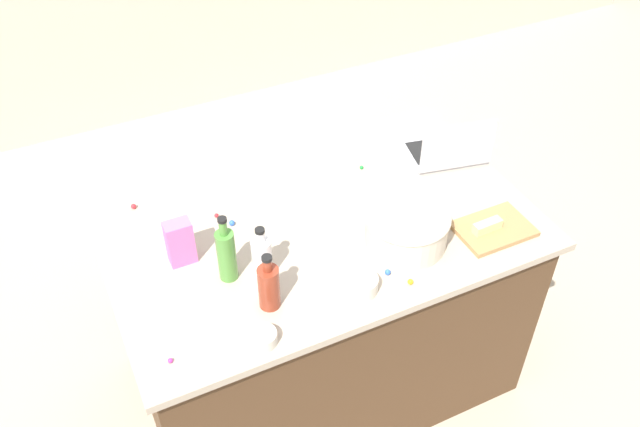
% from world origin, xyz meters
% --- Properties ---
extents(ground_plane, '(12.00, 12.00, 0.00)m').
position_xyz_m(ground_plane, '(0.00, 0.00, 0.00)').
color(ground_plane, '#B7A88E').
extents(island_counter, '(1.55, 0.97, 0.90)m').
position_xyz_m(island_counter, '(0.00, 0.00, 0.45)').
color(island_counter, '#4C331E').
rests_on(island_counter, ground).
extents(laptop, '(0.35, 0.29, 0.22)m').
position_xyz_m(laptop, '(0.64, 0.13, 0.95)').
color(laptop, '#B7B7BC').
rests_on(laptop, island_counter).
extents(mixing_bowl_large, '(0.30, 0.30, 0.13)m').
position_xyz_m(mixing_bowl_large, '(0.23, -0.22, 0.97)').
color(mixing_bowl_large, beige).
rests_on(mixing_bowl_large, island_counter).
extents(bottle_vinegar, '(0.07, 0.07, 0.21)m').
position_xyz_m(bottle_vinegar, '(-0.28, -0.15, 0.98)').
color(bottle_vinegar, white).
rests_on(bottle_vinegar, island_counter).
extents(bottle_olive, '(0.06, 0.06, 0.26)m').
position_xyz_m(bottle_olive, '(-0.39, -0.10, 1.00)').
color(bottle_olive, '#4C8C38').
rests_on(bottle_olive, island_counter).
extents(bottle_soy, '(0.07, 0.07, 0.22)m').
position_xyz_m(bottle_soy, '(-0.31, -0.28, 0.99)').
color(bottle_soy, maroon).
rests_on(bottle_soy, island_counter).
extents(cutting_board, '(0.27, 0.19, 0.02)m').
position_xyz_m(cutting_board, '(0.55, -0.30, 0.91)').
color(cutting_board, '#AD7F4C').
rests_on(cutting_board, island_counter).
extents(butter_stick_left, '(0.11, 0.04, 0.04)m').
position_xyz_m(butter_stick_left, '(0.52, -0.30, 0.94)').
color(butter_stick_left, '#F4E58C').
rests_on(butter_stick_left, cutting_board).
extents(ramekin_small, '(0.09, 0.09, 0.04)m').
position_xyz_m(ramekin_small, '(-0.39, -0.41, 0.92)').
color(ramekin_small, beige).
rests_on(ramekin_small, island_counter).
extents(ramekin_medium, '(0.11, 0.11, 0.05)m').
position_xyz_m(ramekin_medium, '(-0.02, -0.35, 0.93)').
color(ramekin_medium, beige).
rests_on(ramekin_medium, island_counter).
extents(candy_bag, '(0.09, 0.06, 0.17)m').
position_xyz_m(candy_bag, '(-0.50, 0.04, 0.99)').
color(candy_bag, pink).
rests_on(candy_bag, island_counter).
extents(candy_0, '(0.02, 0.02, 0.02)m').
position_xyz_m(candy_0, '(0.14, -0.40, 0.91)').
color(candy_0, yellow).
rests_on(candy_0, island_counter).
extents(candy_1, '(0.02, 0.02, 0.02)m').
position_xyz_m(candy_1, '(0.29, 0.22, 0.91)').
color(candy_1, green).
rests_on(candy_1, island_counter).
extents(candy_2, '(0.02, 0.02, 0.02)m').
position_xyz_m(candy_2, '(0.10, -0.33, 0.91)').
color(candy_2, blue).
rests_on(candy_2, island_counter).
extents(candy_3, '(0.02, 0.02, 0.02)m').
position_xyz_m(candy_3, '(-0.33, 0.20, 0.91)').
color(candy_3, red).
rests_on(candy_3, island_counter).
extents(candy_5, '(0.02, 0.02, 0.02)m').
position_xyz_m(candy_5, '(-0.29, 0.13, 0.91)').
color(candy_5, blue).
rests_on(candy_5, island_counter).
extents(candy_6, '(0.02, 0.02, 0.02)m').
position_xyz_m(candy_6, '(-0.66, -0.36, 0.91)').
color(candy_6, '#CC3399').
rests_on(candy_6, island_counter).
extents(candy_8, '(0.02, 0.02, 0.02)m').
position_xyz_m(candy_8, '(-0.59, 0.38, 0.91)').
color(candy_8, red).
rests_on(candy_8, island_counter).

